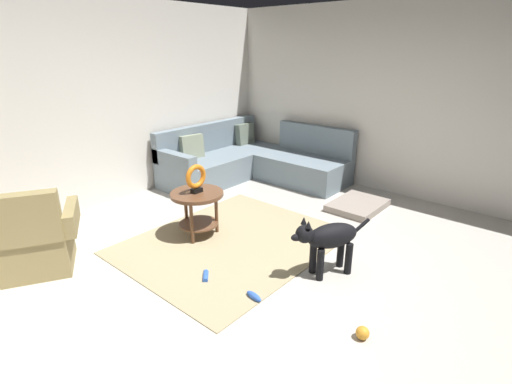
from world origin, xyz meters
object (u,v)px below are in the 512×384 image
dog_toy_rope (206,276)px  dog_toy_bone (254,296)px  torus_sculpture (196,178)px  dog (328,239)px  dog_toy_ball (363,333)px  side_table (197,202)px  dog_bed_mat (358,205)px  armchair (35,241)px  sectional_couch (251,162)px

dog_toy_rope → dog_toy_bone: (0.06, -0.56, 0.00)m
torus_sculpture → dog_toy_bone: size_ratio=1.81×
dog → dog_toy_rope: (-0.83, 0.83, -0.35)m
dog_toy_ball → dog_toy_bone: bearing=100.1°
side_table → dog_bed_mat: side_table is taller
armchair → sectional_couch: bearing=34.0°
side_table → dog_toy_bone: side_table is taller
dog_toy_rope → torus_sculpture: bearing=52.4°
armchair → dog: armchair is taller
armchair → torus_sculpture: armchair is taller
armchair → dog: 2.82m
side_table → dog_toy_rope: bearing=-127.6°
side_table → dog_toy_rope: side_table is taller
dog_toy_rope → dog_bed_mat: bearing=-7.0°
sectional_couch → dog_toy_ball: 3.90m
dog → dog_toy_bone: bearing=99.5°
dog_toy_rope → dog_toy_ball: bearing=-81.5°
side_table → dog_toy_ball: size_ratio=5.82×
side_table → dog_toy_rope: 1.00m
side_table → dog_toy_bone: (-0.51, -1.29, -0.39)m
side_table → torus_sculpture: torus_sculpture is taller
dog_toy_bone → armchair: bearing=118.1°
sectional_couch → dog_toy_rope: sectional_couch is taller
sectional_couch → torus_sculpture: sectional_couch is taller
armchair → dog_toy_rope: (0.97, -1.35, -0.30)m
dog_bed_mat → dog_toy_bone: (-2.46, -0.25, -0.01)m
dog_toy_ball → dog_toy_rope: bearing=98.5°
dog → dog_toy_ball: dog is taller
torus_sculpture → dog_toy_bone: 1.55m
sectional_couch → armchair: bearing=-175.3°
dog_bed_mat → dog_toy_rope: size_ratio=4.96×
dog_toy_ball → dog_toy_bone: 0.96m
sectional_couch → dog_toy_ball: (-2.30, -3.14, -0.24)m
torus_sculpture → dog_toy_rope: (-0.56, -0.73, -0.69)m
armchair → side_table: (1.53, -0.62, 0.09)m
torus_sculpture → dog: (0.27, -1.55, -0.33)m
dog_toy_rope → dog_toy_bone: size_ratio=0.90×
sectional_couch → armchair: same height
sectional_couch → torus_sculpture: size_ratio=6.90×
sectional_couch → dog_bed_mat: (-0.01, -1.94, -0.24)m
torus_sculpture → dog: 1.61m
armchair → dog_toy_bone: (1.02, -1.91, -0.29)m
dog_bed_mat → dog: 1.80m
armchair → torus_sculpture: 1.69m
sectional_couch → side_table: sectional_couch is taller
sectional_couch → side_table: size_ratio=3.75×
side_table → dog: 1.58m
dog_bed_mat → dog_toy_ball: 2.58m
armchair → dog_toy_rope: armchair is taller
dog_bed_mat → dog_toy_bone: bearing=-174.1°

